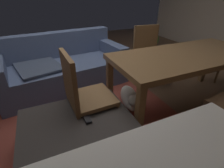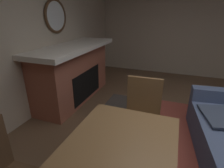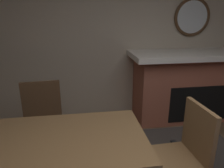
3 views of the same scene
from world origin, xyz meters
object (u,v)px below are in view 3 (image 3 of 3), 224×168
at_px(fireplace, 193,85).
at_px(round_wall_mirror, 192,17).
at_px(dining_chair_west, 185,149).
at_px(dining_table, 25,150).
at_px(dining_chair_south, 42,118).
at_px(ottoman_coffee_table, 183,162).
at_px(tv_remote, 176,145).

relative_size(fireplace, round_wall_mirror, 3.47).
height_order(round_wall_mirror, dining_chair_west, round_wall_mirror).
height_order(fireplace, dining_table, fireplace).
relative_size(dining_table, dining_chair_south, 2.04).
distance_m(ottoman_coffee_table, dining_chair_south, 1.61).
xyz_separation_m(round_wall_mirror, dining_table, (2.26, 1.85, -0.94)).
bearing_deg(ottoman_coffee_table, dining_chair_south, -21.63).
bearing_deg(dining_chair_south, ottoman_coffee_table, 158.37).
distance_m(fireplace, ottoman_coffee_table, 1.59).
xyz_separation_m(dining_chair_south, dining_chair_west, (-1.35, 0.81, 0.00)).
relative_size(ottoman_coffee_table, dining_chair_west, 1.05).
distance_m(dining_table, dining_chair_west, 1.35).
bearing_deg(dining_chair_west, tv_remote, -98.69).
height_order(fireplace, dining_chair_west, fireplace).
bearing_deg(ottoman_coffee_table, dining_chair_west, 61.71).
relative_size(round_wall_mirror, dining_table, 0.32).
distance_m(round_wall_mirror, tv_remote, 2.19).
xyz_separation_m(fireplace, dining_chair_south, (2.27, 0.75, -0.04)).
xyz_separation_m(ottoman_coffee_table, dining_chair_west, (0.12, 0.23, 0.33)).
relative_size(fireplace, dining_table, 1.11).
bearing_deg(round_wall_mirror, dining_chair_west, 63.48).
height_order(ottoman_coffee_table, tv_remote, tv_remote).
bearing_deg(dining_chair_west, dining_table, 0.16).
bearing_deg(round_wall_mirror, tv_remote, 61.18).
bearing_deg(round_wall_mirror, fireplace, 90.00).
height_order(fireplace, tv_remote, fireplace).
xyz_separation_m(dining_table, dining_chair_south, (0.01, -0.81, -0.14)).
distance_m(round_wall_mirror, dining_table, 3.07).
xyz_separation_m(tv_remote, dining_table, (1.38, 0.24, 0.26)).
relative_size(dining_table, dining_chair_west, 2.04).
xyz_separation_m(fireplace, dining_chair_west, (0.92, 1.56, -0.04)).
height_order(dining_table, dining_chair_west, dining_chair_west).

